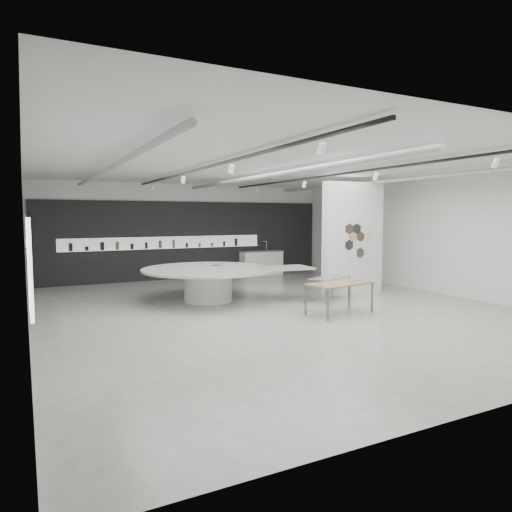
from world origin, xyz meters
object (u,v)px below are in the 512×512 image
partition_column (353,238)px  kitchen_counter (261,263)px  sample_table_stone (329,279)px  sample_table_wood (340,285)px  display_island (211,279)px

partition_column → kitchen_counter: 5.70m
sample_table_stone → sample_table_wood: bearing=-118.5°
sample_table_wood → kitchen_counter: kitchen_counter is taller
partition_column → sample_table_stone: (-1.41, -0.68, -1.17)m
partition_column → display_island: bearing=169.9°
partition_column → display_island: partition_column is taller
partition_column → kitchen_counter: size_ratio=1.93×
partition_column → sample_table_wood: size_ratio=1.96×
display_island → sample_table_wood: (2.28, -3.20, 0.10)m
display_island → sample_table_wood: 3.93m
partition_column → display_island: (-4.62, 0.82, -1.15)m
display_island → sample_table_wood: display_island is taller
partition_column → display_island: size_ratio=0.70×
sample_table_wood → kitchen_counter: bearing=76.6°
partition_column → sample_table_stone: 1.95m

